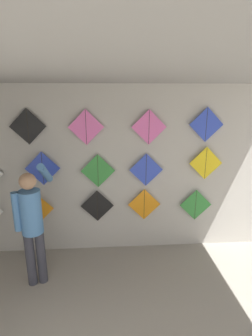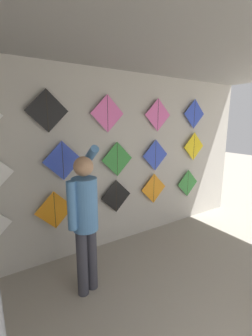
% 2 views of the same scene
% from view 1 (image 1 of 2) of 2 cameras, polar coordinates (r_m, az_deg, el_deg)
% --- Properties ---
extents(back_panel, '(6.00, 0.06, 2.80)m').
position_cam_1_polar(back_panel, '(4.35, -7.04, -0.91)').
color(back_panel, '#BCB7AD').
rests_on(back_panel, ground).
extents(ceiling_slab, '(6.00, 4.71, 0.04)m').
position_cam_1_polar(ceiling_slab, '(2.19, -11.15, 19.89)').
color(ceiling_slab, gray).
extents(shopkeeper, '(0.44, 0.67, 1.78)m').
position_cam_1_polar(shopkeeper, '(3.85, -19.77, -10.52)').
color(shopkeeper, '#383842').
rests_on(shopkeeper, ground).
extents(kite_1, '(0.55, 0.01, 0.55)m').
position_cam_1_polar(kite_1, '(4.63, -18.84, -8.41)').
color(kite_1, orange).
extents(kite_2, '(0.55, 0.01, 0.55)m').
position_cam_1_polar(kite_2, '(4.47, -6.27, -8.19)').
color(kite_2, black).
extents(kite_3, '(0.55, 0.01, 0.55)m').
position_cam_1_polar(kite_3, '(4.50, 3.98, -7.92)').
color(kite_3, orange).
extents(kite_4, '(0.55, 0.01, 0.55)m').
position_cam_1_polar(kite_4, '(4.71, 14.91, -7.78)').
color(kite_4, '#338C38').
extents(kite_6, '(0.55, 0.01, 0.55)m').
position_cam_1_polar(kite_6, '(4.36, -17.70, -0.11)').
color(kite_6, blue).
extents(kite_7, '(0.55, 0.01, 0.55)m').
position_cam_1_polar(kite_7, '(4.25, -6.14, -0.65)').
color(kite_7, '#338C38').
extents(kite_8, '(0.55, 0.01, 0.55)m').
position_cam_1_polar(kite_8, '(4.29, 4.39, -0.42)').
color(kite_8, blue).
extents(kite_9, '(0.55, 0.01, 0.55)m').
position_cam_1_polar(kite_9, '(4.51, 16.96, 0.99)').
color(kite_9, yellow).
extents(kite_11, '(0.55, 0.01, 0.55)m').
position_cam_1_polar(kite_11, '(4.27, -20.61, 8.45)').
color(kite_11, black).
extents(kite_12, '(0.55, 0.01, 0.55)m').
position_cam_1_polar(kite_12, '(4.11, -8.70, 8.76)').
color(kite_12, pink).
extents(kite_13, '(0.55, 0.01, 0.55)m').
position_cam_1_polar(kite_13, '(4.15, 5.03, 8.84)').
color(kite_13, pink).
extents(kite_14, '(0.55, 0.01, 0.55)m').
position_cam_1_polar(kite_14, '(4.38, 17.09, 9.00)').
color(kite_14, blue).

